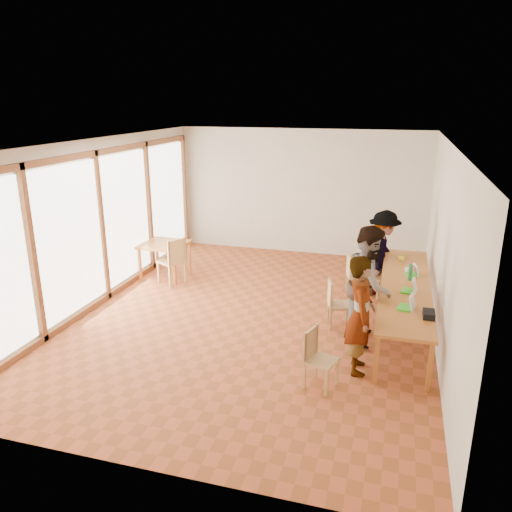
{
  "coord_description": "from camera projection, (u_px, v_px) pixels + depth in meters",
  "views": [
    {
      "loc": [
        2.25,
        -7.77,
        3.68
      ],
      "look_at": [
        0.01,
        0.02,
        1.1
      ],
      "focal_mm": 35.0,
      "sensor_mm": 36.0,
      "label": 1
    }
  ],
  "objects": [
    {
      "name": "condiment_cup",
      "position": [
        407.0,
        269.0,
        8.82
      ],
      "size": [
        0.08,
        0.08,
        0.06
      ],
      "primitive_type": "cylinder",
      "color": "white",
      "rests_on": "communal_table"
    },
    {
      "name": "pink_phone",
      "position": [
        414.0,
        268.0,
        8.96
      ],
      "size": [
        0.05,
        0.1,
        0.01
      ],
      "primitive_type": "cube",
      "color": "#DE3E6A",
      "rests_on": "communal_table"
    },
    {
      "name": "chair_near",
      "position": [
        316.0,
        352.0,
        6.56
      ],
      "size": [
        0.47,
        0.47,
        0.43
      ],
      "rotation": [
        0.0,
        0.0,
        -0.31
      ],
      "color": "#DDB76E",
      "rests_on": "ground"
    },
    {
      "name": "ceiling",
      "position": [
        255.0,
        141.0,
        7.91
      ],
      "size": [
        6.0,
        8.0,
        0.04
      ],
      "primitive_type": "cube",
      "color": "white",
      "rests_on": "wall_back"
    },
    {
      "name": "side_table",
      "position": [
        165.0,
        247.0,
        10.54
      ],
      "size": [
        0.9,
        0.9,
        0.75
      ],
      "rotation": [
        0.0,
        0.0,
        -0.03
      ],
      "color": "#C5802B",
      "rests_on": "ground"
    },
    {
      "name": "wall_right",
      "position": [
        444.0,
        248.0,
        7.58
      ],
      "size": [
        0.1,
        8.0,
        3.0
      ],
      "primitive_type": "cube",
      "color": "beige",
      "rests_on": "ground"
    },
    {
      "name": "chair_empty",
      "position": [
        367.0,
        270.0,
        9.61
      ],
      "size": [
        0.44,
        0.44,
        0.44
      ],
      "rotation": [
        0.0,
        0.0,
        -0.15
      ],
      "color": "#DDB76E",
      "rests_on": "ground"
    },
    {
      "name": "black_pouch",
      "position": [
        429.0,
        314.0,
        6.96
      ],
      "size": [
        0.16,
        0.26,
        0.09
      ],
      "primitive_type": "cube",
      "color": "black",
      "rests_on": "communal_table"
    },
    {
      "name": "wall_back",
      "position": [
        301.0,
        192.0,
        12.04
      ],
      "size": [
        6.0,
        0.1,
        3.0
      ],
      "primitive_type": "cube",
      "color": "beige",
      "rests_on": "ground"
    },
    {
      "name": "communal_table",
      "position": [
        405.0,
        287.0,
        8.21
      ],
      "size": [
        0.8,
        4.0,
        0.75
      ],
      "color": "#C5802B",
      "rests_on": "ground"
    },
    {
      "name": "person_near",
      "position": [
        360.0,
        315.0,
        6.82
      ],
      "size": [
        0.49,
        0.67,
        1.69
      ],
      "primitive_type": "imported",
      "rotation": [
        0.0,
        0.0,
        1.72
      ],
      "color": "gray",
      "rests_on": "ground"
    },
    {
      "name": "chair_far",
      "position": [
        353.0,
        270.0,
        9.65
      ],
      "size": [
        0.46,
        0.46,
        0.42
      ],
      "rotation": [
        0.0,
        0.0,
        0.29
      ],
      "color": "#DDB76E",
      "rests_on": "ground"
    },
    {
      "name": "ground",
      "position": [
        255.0,
        315.0,
        8.83
      ],
      "size": [
        8.0,
        8.0,
        0.0
      ],
      "primitive_type": "plane",
      "color": "#AA4C29",
      "rests_on": "ground"
    },
    {
      "name": "laptop_mid",
      "position": [
        411.0,
        289.0,
        7.85
      ],
      "size": [
        0.26,
        0.29,
        0.22
      ],
      "rotation": [
        0.0,
        0.0,
        -0.13
      ],
      "color": "#3ED324",
      "rests_on": "communal_table"
    },
    {
      "name": "laptop_far",
      "position": [
        413.0,
        272.0,
        8.6
      ],
      "size": [
        0.24,
        0.27,
        0.2
      ],
      "rotation": [
        0.0,
        0.0,
        0.21
      ],
      "color": "#3ED324",
      "rests_on": "communal_table"
    },
    {
      "name": "yellow_mug",
      "position": [
        402.0,
        258.0,
        9.37
      ],
      "size": [
        0.16,
        0.16,
        0.1
      ],
      "primitive_type": "imported",
      "rotation": [
        0.0,
        0.0,
        0.22
      ],
      "color": "yellow",
      "rests_on": "communal_table"
    },
    {
      "name": "chair_spare",
      "position": [
        174.0,
        256.0,
        10.15
      ],
      "size": [
        0.62,
        0.62,
        0.52
      ],
      "rotation": [
        0.0,
        0.0,
        2.65
      ],
      "color": "#DDB76E",
      "rests_on": "ground"
    },
    {
      "name": "person_mid",
      "position": [
        369.0,
        284.0,
        7.7
      ],
      "size": [
        0.75,
        0.94,
        1.86
      ],
      "primitive_type": "imported",
      "rotation": [
        0.0,
        0.0,
        1.52
      ],
      "color": "gray",
      "rests_on": "ground"
    },
    {
      "name": "chair_mid",
      "position": [
        335.0,
        299.0,
        8.27
      ],
      "size": [
        0.46,
        0.46,
        0.43
      ],
      "rotation": [
        0.0,
        0.0,
        0.27
      ],
      "color": "#DDB76E",
      "rests_on": "ground"
    },
    {
      "name": "laptop_near",
      "position": [
        409.0,
        305.0,
        7.22
      ],
      "size": [
        0.28,
        0.31,
        0.23
      ],
      "rotation": [
        0.0,
        0.0,
        -0.2
      ],
      "color": "#3ED324",
      "rests_on": "communal_table"
    },
    {
      "name": "window_wall",
      "position": [
        100.0,
        222.0,
        9.15
      ],
      "size": [
        0.1,
        8.0,
        3.0
      ],
      "primitive_type": "cube",
      "color": "white",
      "rests_on": "ground"
    },
    {
      "name": "green_bottle",
      "position": [
        410.0,
        273.0,
        8.33
      ],
      "size": [
        0.07,
        0.07,
        0.28
      ],
      "primitive_type": "cylinder",
      "color": "#1E6D3C",
      "rests_on": "communal_table"
    },
    {
      "name": "person_far",
      "position": [
        383.0,
        253.0,
        9.56
      ],
      "size": [
        0.84,
        1.19,
        1.66
      ],
      "primitive_type": "imported",
      "rotation": [
        0.0,
        0.0,
        1.35
      ],
      "color": "gray",
      "rests_on": "ground"
    },
    {
      "name": "wall_front",
      "position": [
        138.0,
        339.0,
        4.71
      ],
      "size": [
        6.0,
        0.1,
        3.0
      ],
      "primitive_type": "cube",
      "color": "beige",
      "rests_on": "ground"
    },
    {
      "name": "clear_glass",
      "position": [
        403.0,
        259.0,
        9.36
      ],
      "size": [
        0.07,
        0.07,
        0.09
      ],
      "primitive_type": "cylinder",
      "color": "silver",
      "rests_on": "communal_table"
    }
  ]
}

